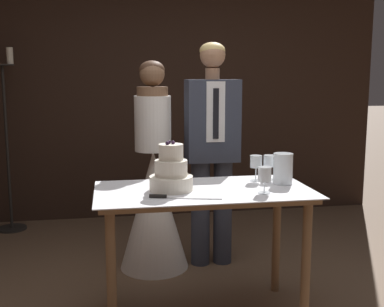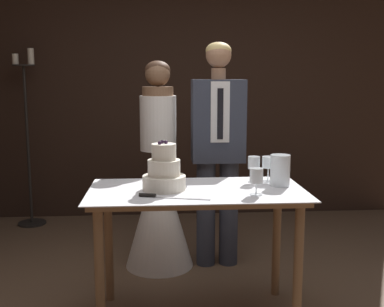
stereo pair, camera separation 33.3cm
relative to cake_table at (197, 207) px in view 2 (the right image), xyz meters
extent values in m
cube|color=black|center=(0.06, 2.35, 0.63)|extent=(4.65, 0.12, 2.68)
cylinder|color=brown|center=(-0.57, -0.26, -0.32)|extent=(0.06, 0.06, 0.78)
cylinder|color=brown|center=(0.57, -0.26, -0.32)|extent=(0.06, 0.06, 0.78)
cylinder|color=brown|center=(-0.57, 0.26, -0.32)|extent=(0.06, 0.06, 0.78)
cylinder|color=brown|center=(0.57, 0.26, -0.32)|extent=(0.06, 0.06, 0.78)
cube|color=brown|center=(0.00, 0.00, 0.09)|extent=(1.27, 0.64, 0.03)
cube|color=white|center=(0.00, 0.00, 0.11)|extent=(1.33, 0.70, 0.01)
cylinder|color=silver|center=(-0.20, 0.01, 0.16)|extent=(0.26, 0.26, 0.09)
cylinder|color=silver|center=(-0.20, 0.01, 0.25)|extent=(0.20, 0.20, 0.10)
cylinder|color=silver|center=(-0.20, 0.01, 0.35)|extent=(0.15, 0.15, 0.10)
sphere|color=#2D1933|center=(-0.19, 0.01, 0.41)|extent=(0.02, 0.02, 0.02)
sphere|color=#2D1933|center=(-0.21, 0.03, 0.41)|extent=(0.02, 0.02, 0.02)
sphere|color=#2D1933|center=(-0.22, -0.02, 0.41)|extent=(0.02, 0.02, 0.02)
cube|color=silver|center=(-0.10, -0.22, 0.11)|extent=(0.31, 0.10, 0.00)
cylinder|color=black|center=(-0.30, -0.16, 0.12)|extent=(0.10, 0.05, 0.02)
cylinder|color=silver|center=(0.49, 0.19, 0.11)|extent=(0.08, 0.08, 0.00)
cylinder|color=silver|center=(0.49, 0.19, 0.16)|extent=(0.01, 0.01, 0.09)
cylinder|color=silver|center=(0.49, 0.19, 0.24)|extent=(0.08, 0.08, 0.08)
cylinder|color=maroon|center=(0.49, 0.19, 0.22)|extent=(0.07, 0.07, 0.02)
cylinder|color=silver|center=(0.34, -0.16, 0.11)|extent=(0.08, 0.08, 0.00)
cylinder|color=silver|center=(0.34, -0.16, 0.15)|extent=(0.01, 0.01, 0.07)
cylinder|color=silver|center=(0.34, -0.16, 0.23)|extent=(0.08, 0.08, 0.09)
cylinder|color=silver|center=(0.39, 0.18, 0.11)|extent=(0.07, 0.07, 0.00)
cylinder|color=silver|center=(0.39, 0.18, 0.16)|extent=(0.01, 0.01, 0.09)
cylinder|color=silver|center=(0.39, 0.18, 0.24)|extent=(0.08, 0.08, 0.08)
cylinder|color=silver|center=(0.53, 0.07, 0.21)|extent=(0.13, 0.13, 0.20)
cylinder|color=silver|center=(0.53, 0.07, 0.16)|extent=(0.06, 0.06, 0.09)
sphere|color=#F9CC4C|center=(0.53, 0.07, 0.21)|extent=(0.02, 0.02, 0.02)
cone|color=white|center=(-0.23, 0.84, -0.24)|extent=(0.54, 0.54, 0.94)
cylinder|color=white|center=(-0.23, 0.84, 0.44)|extent=(0.28, 0.28, 0.42)
cylinder|color=brown|center=(-0.23, 0.84, 0.69)|extent=(0.24, 0.24, 0.07)
sphere|color=brown|center=(-0.23, 0.84, 0.82)|extent=(0.19, 0.19, 0.19)
ellipsoid|color=#472D1E|center=(-0.23, 0.85, 0.85)|extent=(0.20, 0.20, 0.14)
cylinder|color=#333847|center=(0.14, 0.84, -0.29)|extent=(0.15, 0.15, 0.85)
cylinder|color=#333847|center=(0.32, 0.84, -0.29)|extent=(0.15, 0.15, 0.85)
cube|color=#333847|center=(0.23, 0.84, 0.46)|extent=(0.41, 0.24, 0.64)
cube|color=white|center=(0.23, 0.71, 0.53)|extent=(0.14, 0.01, 0.46)
cube|color=black|center=(0.23, 0.71, 0.52)|extent=(0.04, 0.01, 0.38)
cylinder|color=#A37556|center=(0.23, 0.84, 0.82)|extent=(0.11, 0.11, 0.09)
sphere|color=#A37556|center=(0.23, 0.84, 0.96)|extent=(0.20, 0.20, 0.20)
ellipsoid|color=#D6B770|center=(0.23, 0.85, 0.99)|extent=(0.20, 0.20, 0.13)
cylinder|color=black|center=(-1.54, 2.02, -0.70)|extent=(0.28, 0.28, 0.02)
cylinder|color=black|center=(-1.54, 2.02, 0.10)|extent=(0.03, 0.03, 1.59)
cylinder|color=black|center=(-1.54, 2.02, 0.91)|extent=(0.22, 0.22, 0.01)
cylinder|color=silver|center=(-1.62, 2.02, 0.96)|extent=(0.06, 0.06, 0.10)
cylinder|color=silver|center=(-1.47, 2.02, 0.99)|extent=(0.06, 0.06, 0.16)
camera|label=1|loc=(-0.56, -2.83, 0.80)|focal=45.00mm
camera|label=2|loc=(-0.23, -2.87, 0.80)|focal=45.00mm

